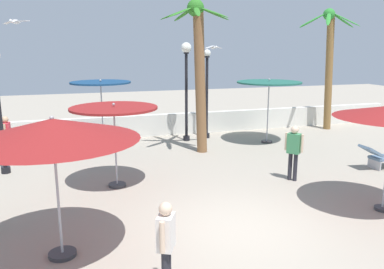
# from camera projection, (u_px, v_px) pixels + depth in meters

# --- Properties ---
(ground_plane) EXTENTS (56.00, 56.00, 0.00)m
(ground_plane) POSITION_uv_depth(u_px,v_px,m) (238.00, 228.00, 8.56)
(ground_plane) COLOR #9E9384
(boundary_wall) EXTENTS (25.20, 0.30, 0.96)m
(boundary_wall) POSITION_uv_depth(u_px,v_px,m) (151.00, 125.00, 17.47)
(boundary_wall) COLOR silver
(boundary_wall) RESTS_ON ground_plane
(patio_umbrella_0) EXTENTS (2.62, 2.62, 2.67)m
(patio_umbrella_0) POSITION_uv_depth(u_px,v_px,m) (269.00, 85.00, 15.80)
(patio_umbrella_0) COLOR #333338
(patio_umbrella_0) RESTS_ON ground_plane
(patio_umbrella_1) EXTENTS (2.41, 2.41, 2.41)m
(patio_umbrella_1) POSITION_uv_depth(u_px,v_px,m) (114.00, 113.00, 10.70)
(patio_umbrella_1) COLOR #333338
(patio_umbrella_1) RESTS_ON ground_plane
(patio_umbrella_4) EXTENTS (3.10, 3.10, 2.72)m
(patio_umbrella_4) POSITION_uv_depth(u_px,v_px,m) (53.00, 130.00, 6.89)
(patio_umbrella_4) COLOR #333338
(patio_umbrella_4) RESTS_ON ground_plane
(patio_umbrella_5) EXTENTS (2.19, 2.19, 2.77)m
(patio_umbrella_5) POSITION_uv_depth(u_px,v_px,m) (101.00, 87.00, 14.22)
(patio_umbrella_5) COLOR #333338
(patio_umbrella_5) RESTS_ON ground_plane
(palm_tree_0) EXTENTS (2.80, 2.38, 5.66)m
(palm_tree_0) POSITION_uv_depth(u_px,v_px,m) (329.00, 57.00, 18.26)
(palm_tree_0) COLOR brown
(palm_tree_0) RESTS_ON ground_plane
(palm_tree_1) EXTENTS (2.51, 2.57, 5.57)m
(palm_tree_1) POSITION_uv_depth(u_px,v_px,m) (199.00, 61.00, 14.10)
(palm_tree_1) COLOR brown
(palm_tree_1) RESTS_ON ground_plane
(lamp_post_1) EXTENTS (0.31, 0.31, 3.82)m
(lamp_post_1) POSITION_uv_depth(u_px,v_px,m) (207.00, 90.00, 16.74)
(lamp_post_1) COLOR black
(lamp_post_1) RESTS_ON ground_plane
(lamp_post_3) EXTENTS (0.43, 0.43, 4.11)m
(lamp_post_3) POSITION_uv_depth(u_px,v_px,m) (186.00, 76.00, 16.07)
(lamp_post_3) COLOR black
(lamp_post_3) RESTS_ON ground_plane
(guest_1) EXTENTS (0.26, 0.56, 1.60)m
(guest_1) POSITION_uv_depth(u_px,v_px,m) (7.00, 135.00, 13.38)
(guest_1) COLOR #3359B2
(guest_1) RESTS_ON ground_plane
(guest_2) EXTENTS (0.41, 0.45, 1.66)m
(guest_2) POSITION_uv_depth(u_px,v_px,m) (294.00, 148.00, 11.46)
(guest_2) COLOR #26262D
(guest_2) RESTS_ON ground_plane
(guest_3) EXTENTS (0.38, 0.51, 1.57)m
(guest_3) POSITION_uv_depth(u_px,v_px,m) (166.00, 240.00, 6.11)
(guest_3) COLOR #26262D
(guest_3) RESTS_ON ground_plane
(seagull_0) EXTENTS (0.92, 1.16, 0.15)m
(seagull_0) POSITION_uv_depth(u_px,v_px,m) (15.00, 22.00, 12.42)
(seagull_0) COLOR white
(seagull_1) EXTENTS (1.14, 0.89, 0.15)m
(seagull_1) POSITION_uv_depth(u_px,v_px,m) (214.00, 47.00, 18.03)
(seagull_1) COLOR white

